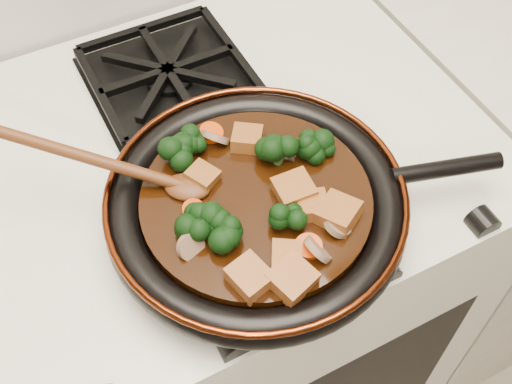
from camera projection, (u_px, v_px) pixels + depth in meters
name	position (u px, v px, depth m)	size (l,w,h in m)	color
stove	(222.00, 295.00, 1.25)	(0.76, 0.60, 0.90)	beige
burner_grate_front	(255.00, 213.00, 0.80)	(0.23, 0.23, 0.03)	black
burner_grate_back	(169.00, 75.00, 0.95)	(0.23, 0.23, 0.03)	black
skillet	(258.00, 205.00, 0.77)	(0.48, 0.37, 0.05)	black
braising_sauce	(256.00, 202.00, 0.77)	(0.28, 0.28, 0.02)	black
tofu_cube_0	(286.00, 258.00, 0.70)	(0.04, 0.03, 0.02)	brown
tofu_cube_1	(312.00, 206.00, 0.75)	(0.04, 0.03, 0.02)	brown
tofu_cube_2	(294.00, 191.00, 0.76)	(0.04, 0.04, 0.02)	brown
tofu_cube_3	(247.00, 139.00, 0.81)	(0.04, 0.04, 0.02)	brown
tofu_cube_4	(202.00, 177.00, 0.77)	(0.03, 0.03, 0.02)	brown
tofu_cube_5	(292.00, 279.00, 0.69)	(0.04, 0.04, 0.02)	brown
tofu_cube_6	(338.00, 214.00, 0.74)	(0.04, 0.04, 0.02)	brown
tofu_cube_7	(250.00, 277.00, 0.69)	(0.04, 0.04, 0.02)	brown
broccoli_floret_0	(196.00, 225.00, 0.73)	(0.06, 0.06, 0.05)	black
broccoli_floret_1	(314.00, 147.00, 0.80)	(0.06, 0.06, 0.05)	black
broccoli_floret_2	(205.00, 221.00, 0.73)	(0.06, 0.06, 0.05)	black
broccoli_floret_3	(290.00, 218.00, 0.73)	(0.05, 0.05, 0.05)	black
broccoli_floret_4	(279.00, 155.00, 0.78)	(0.06, 0.06, 0.06)	black
broccoli_floret_5	(301.00, 145.00, 0.80)	(0.06, 0.06, 0.06)	black
broccoli_floret_6	(177.00, 157.00, 0.78)	(0.06, 0.06, 0.06)	black
broccoli_floret_7	(188.00, 148.00, 0.80)	(0.06, 0.06, 0.05)	black
broccoli_floret_8	(226.00, 241.00, 0.71)	(0.06, 0.06, 0.06)	black
carrot_coin_0	(287.00, 256.00, 0.71)	(0.03, 0.03, 0.01)	#C03805
carrot_coin_1	(211.00, 133.00, 0.82)	(0.03, 0.03, 0.01)	#C03805
carrot_coin_2	(308.00, 246.00, 0.72)	(0.03, 0.03, 0.01)	#C03805
carrot_coin_3	(194.00, 211.00, 0.74)	(0.03, 0.03, 0.01)	#C03805
mushroom_slice_0	(216.00, 137.00, 0.81)	(0.04, 0.04, 0.01)	brown
mushroom_slice_1	(318.00, 249.00, 0.71)	(0.04, 0.04, 0.01)	brown
mushroom_slice_2	(337.00, 225.00, 0.73)	(0.03, 0.03, 0.01)	brown
mushroom_slice_3	(343.00, 209.00, 0.74)	(0.03, 0.03, 0.01)	brown
mushroom_slice_4	(191.00, 247.00, 0.71)	(0.03, 0.03, 0.01)	brown
wooden_spoon	(132.00, 171.00, 0.76)	(0.14, 0.11, 0.24)	#4D2710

